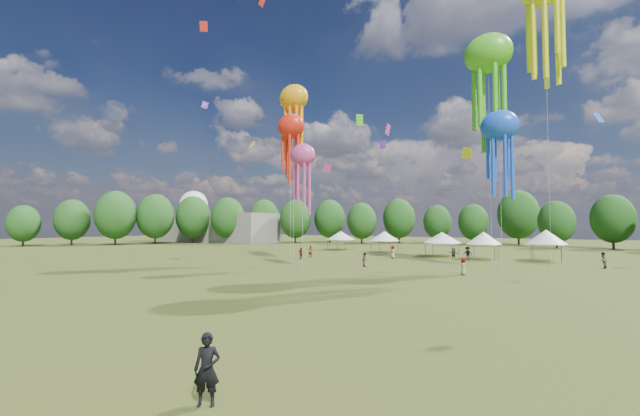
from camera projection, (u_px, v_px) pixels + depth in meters
The scene contains 10 objects.
ground at pixel (90, 351), 14.97m from camera, with size 300.00×300.00×0.00m, color #384416.
observer_main at pixel (207, 369), 10.50m from camera, with size 0.70×0.46×1.91m, color black.
spectator_near at pixel (365, 260), 45.67m from camera, with size 0.76×0.59×1.56m, color gray.
spectators_far at pixel (441, 255), 51.83m from camera, with size 36.51×18.32×1.83m.
festival_tents at pixel (428, 237), 63.14m from camera, with size 40.14×12.66×4.21m.
show_kites at pixel (431, 89), 45.42m from camera, with size 34.05×14.10×32.14m.
small_kites at pixel (432, 36), 52.66m from camera, with size 78.66×60.82×43.85m.
treeline at pixel (440, 215), 70.06m from camera, with size 201.57×95.24×13.43m.
hangar at pixel (214, 228), 114.42m from camera, with size 40.00×12.00×8.00m, color gray.
radome at pixel (194, 209), 128.31m from camera, with size 9.00×9.00×16.00m.
Camera 1 is at (15.53, -8.14, 4.80)m, focal length 22.11 mm.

